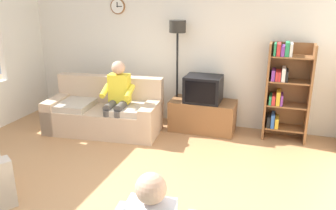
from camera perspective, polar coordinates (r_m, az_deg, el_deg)
The scene contains 8 objects.
ground_plane at distance 4.32m, azimuth -9.63°, elevation -13.88°, with size 12.00×12.00×0.00m, color #B27F51.
back_wall_assembly at distance 6.20m, azimuth 1.23°, elevation 9.58°, with size 6.20×0.17×2.70m.
couch at distance 5.97m, azimuth -10.52°, elevation -1.35°, with size 1.98×1.07×0.90m.
tv_stand at distance 5.93m, azimuth 5.80°, elevation -1.76°, with size 1.10×0.56×0.53m.
tv at distance 5.76m, azimuth 5.90°, elevation 2.71°, with size 0.60×0.49×0.44m.
bookshelf at distance 5.71m, azimuth 18.90°, elevation 2.53°, with size 0.68×0.36×1.57m.
floor_lamp at distance 5.86m, azimuth 1.58°, elevation 10.06°, with size 0.28×0.28×1.85m.
person_on_couch at distance 5.61m, azimuth -8.43°, elevation 1.66°, with size 0.54×0.56×1.24m.
Camera 1 is at (1.79, -3.21, 2.26)m, focal length 36.53 mm.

